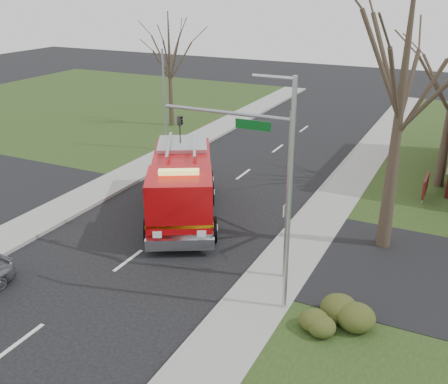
% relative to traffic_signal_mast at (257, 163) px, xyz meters
% --- Properties ---
extents(ground, '(120.00, 120.00, 0.00)m').
position_rel_traffic_signal_mast_xyz_m(ground, '(-5.21, -1.50, -4.71)').
color(ground, black).
rests_on(ground, ground).
extents(sidewalk_right, '(2.40, 80.00, 0.15)m').
position_rel_traffic_signal_mast_xyz_m(sidewalk_right, '(0.99, -1.50, -4.63)').
color(sidewalk_right, gray).
rests_on(sidewalk_right, ground).
extents(sidewalk_left, '(2.40, 80.00, 0.15)m').
position_rel_traffic_signal_mast_xyz_m(sidewalk_left, '(-11.41, -1.50, -4.63)').
color(sidewalk_left, gray).
rests_on(sidewalk_left, ground).
extents(health_center_sign, '(0.12, 2.00, 1.40)m').
position_rel_traffic_signal_mast_xyz_m(health_center_sign, '(5.29, 11.00, -3.83)').
color(health_center_sign, '#561514').
rests_on(health_center_sign, ground).
extents(hedge_corner, '(2.80, 2.00, 0.90)m').
position_rel_traffic_signal_mast_xyz_m(hedge_corner, '(3.79, -2.50, -4.13)').
color(hedge_corner, '#2B3814').
rests_on(hedge_corner, lawn_right).
extents(bare_tree_near, '(6.00, 6.00, 12.00)m').
position_rel_traffic_signal_mast_xyz_m(bare_tree_near, '(4.29, 4.50, 2.71)').
color(bare_tree_near, '#33251E').
rests_on(bare_tree_near, ground).
extents(bare_tree_left, '(4.50, 4.50, 9.00)m').
position_rel_traffic_signal_mast_xyz_m(bare_tree_left, '(-15.21, 18.50, 0.86)').
color(bare_tree_left, '#33251E').
rests_on(bare_tree_left, ground).
extents(traffic_signal_mast, '(5.29, 0.18, 6.80)m').
position_rel_traffic_signal_mast_xyz_m(traffic_signal_mast, '(0.00, 0.00, 0.00)').
color(traffic_signal_mast, gray).
rests_on(traffic_signal_mast, ground).
extents(streetlight_pole, '(1.48, 0.16, 8.40)m').
position_rel_traffic_signal_mast_xyz_m(streetlight_pole, '(1.93, -2.00, -0.16)').
color(streetlight_pole, '#B7BABF').
rests_on(streetlight_pole, ground).
extents(utility_pole_far, '(0.14, 0.14, 7.00)m').
position_rel_traffic_signal_mast_xyz_m(utility_pole_far, '(-12.01, 12.50, -1.21)').
color(utility_pole_far, gray).
rests_on(utility_pole_far, ground).
extents(fire_engine, '(6.69, 8.94, 3.47)m').
position_rel_traffic_signal_mast_xyz_m(fire_engine, '(-5.40, 3.43, -3.14)').
color(fire_engine, '#B2080A').
rests_on(fire_engine, ground).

